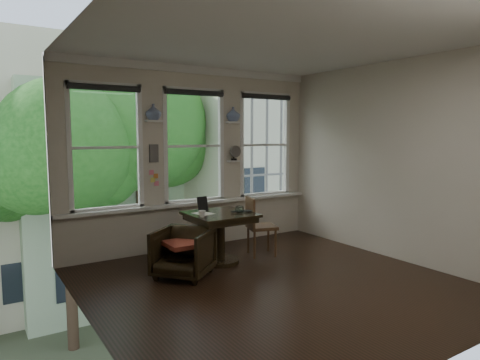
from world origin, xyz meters
TOP-DOWN VIEW (x-y plane):
  - ground at (0.00, 0.00)m, footprint 4.50×4.50m
  - ceiling at (0.00, 0.00)m, footprint 4.50×4.50m
  - wall_back at (0.00, 2.25)m, footprint 4.50×0.00m
  - wall_front at (0.00, -2.25)m, footprint 4.50×0.00m
  - wall_left at (-2.25, 0.00)m, footprint 0.00×4.50m
  - wall_right at (2.25, 0.00)m, footprint 0.00×4.50m
  - window_left at (-1.45, 2.25)m, footprint 1.10×0.12m
  - window_center at (0.00, 2.25)m, footprint 1.10×0.12m
  - window_right at (1.45, 2.25)m, footprint 1.10×0.12m
  - shelf_left at (-0.72, 2.15)m, footprint 0.26×0.16m
  - shelf_right at (0.72, 2.15)m, footprint 0.26×0.16m
  - intercom at (-0.72, 2.18)m, footprint 0.14×0.06m
  - sticky_notes at (-0.72, 2.19)m, footprint 0.16×0.01m
  - desk_fan at (0.72, 2.13)m, footprint 0.20×0.20m
  - vase_left at (-0.72, 2.15)m, footprint 0.24×0.24m
  - vase_right at (0.72, 2.15)m, footprint 0.24×0.24m
  - table at (-0.12, 1.16)m, footprint 0.90×0.90m
  - armchair_left at (-0.84, 0.89)m, footprint 1.00×1.00m
  - cushion_red at (-0.84, 0.89)m, footprint 0.45×0.45m
  - side_chair_right at (0.64, 1.17)m, footprint 0.53×0.53m
  - laptop at (0.16, 0.98)m, footprint 0.37×0.29m
  - mug at (-0.49, 1.02)m, footprint 0.12×0.12m
  - drinking_glass at (0.11, 0.99)m, footprint 0.17×0.17m
  - tablet at (-0.26, 1.43)m, footprint 0.16×0.08m
  - papers at (-0.35, 1.26)m, footprint 0.28×0.34m

SIDE VIEW (x-z plane):
  - ground at x=0.00m, z-range 0.00..0.00m
  - armchair_left at x=-0.84m, z-range 0.00..0.66m
  - table at x=-0.12m, z-range 0.00..0.75m
  - cushion_red at x=-0.84m, z-range 0.42..0.48m
  - side_chair_right at x=0.64m, z-range 0.00..0.92m
  - papers at x=-0.35m, z-range 0.75..0.75m
  - laptop at x=0.16m, z-range 0.75..0.78m
  - mug at x=-0.49m, z-range 0.75..0.84m
  - drinking_glass at x=0.11m, z-range 0.75..0.85m
  - tablet at x=-0.26m, z-range 0.75..0.97m
  - sticky_notes at x=-0.72m, z-range 1.13..1.37m
  - wall_back at x=0.00m, z-range -0.75..3.75m
  - wall_front at x=0.00m, z-range -0.75..3.75m
  - wall_left at x=-2.25m, z-range -0.75..3.75m
  - wall_right at x=2.25m, z-range -0.75..3.75m
  - desk_fan at x=0.72m, z-range 1.41..1.65m
  - intercom at x=-0.72m, z-range 1.46..1.74m
  - window_left at x=-1.45m, z-range 0.75..2.65m
  - window_center at x=0.00m, z-range 0.75..2.65m
  - window_right at x=1.45m, z-range 0.75..2.65m
  - shelf_left at x=-0.72m, z-range 2.08..2.12m
  - shelf_right at x=0.72m, z-range 2.08..2.12m
  - vase_left at x=-0.72m, z-range 2.12..2.36m
  - vase_right at x=0.72m, z-range 2.12..2.36m
  - ceiling at x=0.00m, z-range 3.00..3.00m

